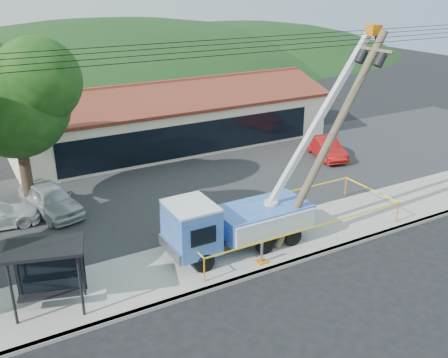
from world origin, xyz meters
TOP-DOWN VIEW (x-y plane):
  - ground at (0.00, 0.00)m, footprint 120.00×120.00m
  - curb at (0.00, 2.10)m, footprint 60.00×0.25m
  - sidewalk at (0.00, 4.00)m, footprint 60.00×4.00m
  - parking_lot at (0.00, 12.00)m, footprint 60.00×12.00m
  - strip_mall at (4.00, 19.98)m, footprint 22.50×8.53m
  - tree_lot at (-7.00, 13.00)m, footprint 6.30×5.60m
  - hill_center at (10.00, 55.00)m, footprint 89.60×64.00m
  - hill_east at (30.00, 55.00)m, footprint 72.80×52.00m
  - utility_truck at (0.26, 4.23)m, footprint 10.31×3.57m
  - leaning_pole at (4.74, 3.41)m, footprint 5.47×1.99m
  - bus_shelter at (-7.77, 3.89)m, footprint 3.03×2.34m
  - caution_tape at (3.14, 4.41)m, footprint 10.73×3.77m
  - car_silver at (-6.15, 12.04)m, footprint 2.92×4.88m
  - car_red at (11.73, 11.84)m, footprint 2.40×4.33m

SIDE VIEW (x-z plane):
  - ground at x=0.00m, z-range 0.00..0.00m
  - hill_center at x=10.00m, z-range -16.00..16.00m
  - hill_east at x=30.00m, z-range -13.00..13.00m
  - car_silver at x=-6.15m, z-range -0.78..0.78m
  - car_red at x=11.73m, z-range -0.68..0.68m
  - parking_lot at x=0.00m, z-range 0.00..0.10m
  - curb at x=0.00m, z-range 0.00..0.15m
  - sidewalk at x=0.00m, z-range 0.00..0.15m
  - caution_tape at x=3.14m, z-range 0.41..1.50m
  - utility_truck at x=0.26m, z-range -3.05..6.28m
  - strip_mall at x=4.00m, z-range -0.46..4.22m
  - bus_shelter at x=-7.77m, z-range 0.75..3.33m
  - leaning_pole at x=4.74m, z-range 0.55..9.81m
  - tree_lot at x=-7.00m, z-range 1.74..10.68m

